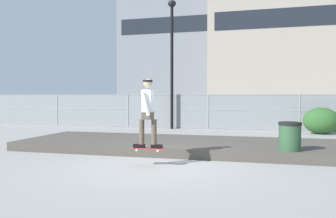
{
  "coord_description": "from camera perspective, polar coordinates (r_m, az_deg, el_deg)",
  "views": [
    {
      "loc": [
        2.22,
        -7.67,
        1.67
      ],
      "look_at": [
        -0.5,
        2.93,
        1.29
      ],
      "focal_mm": 34.92,
      "sensor_mm": 36.0,
      "label": 1
    }
  ],
  "objects": [
    {
      "name": "ground_plane",
      "position": [
        8.16,
        -1.76,
        -9.82
      ],
      "size": [
        120.0,
        120.0,
        0.0
      ],
      "primitive_type": "plane",
      "color": "gray"
    },
    {
      "name": "gravel_berm",
      "position": [
        10.64,
        2.2,
        -6.28
      ],
      "size": [
        10.38,
        3.42,
        0.28
      ],
      "primitive_type": "cube",
      "color": "#4C473F",
      "rests_on": "ground_plane"
    },
    {
      "name": "skateboard",
      "position": [
        8.02,
        -3.53,
        -6.9
      ],
      "size": [
        0.81,
        0.27,
        0.07
      ],
      "color": "#B22D2D"
    },
    {
      "name": "skater",
      "position": [
        7.93,
        -3.55,
        -0.04
      ],
      "size": [
        0.73,
        0.6,
        1.68
      ],
      "color": "black",
      "rests_on": "skateboard"
    },
    {
      "name": "chain_fence",
      "position": [
        17.43,
        7.05,
        -0.45
      ],
      "size": [
        27.25,
        0.06,
        1.85
      ],
      "color": "gray",
      "rests_on": "ground_plane"
    },
    {
      "name": "street_lamp",
      "position": [
        17.66,
        0.69,
        10.39
      ],
      "size": [
        0.44,
        0.44,
        6.84
      ],
      "color": "black",
      "rests_on": "ground_plane"
    },
    {
      "name": "parked_car_near",
      "position": [
        22.17,
        -5.1,
        -0.18
      ],
      "size": [
        4.56,
        2.28,
        1.66
      ],
      "color": "#B7BABF",
      "rests_on": "ground_plane"
    },
    {
      "name": "parked_car_mid",
      "position": [
        21.1,
        12.35,
        -0.32
      ],
      "size": [
        4.45,
        2.05,
        1.66
      ],
      "color": "silver",
      "rests_on": "ground_plane"
    },
    {
      "name": "library_building",
      "position": [
        58.2,
        3.62,
        10.79
      ],
      "size": [
        21.58,
        12.87,
        21.16
      ],
      "color": "slate",
      "rests_on": "ground_plane"
    },
    {
      "name": "office_block",
      "position": [
        53.6,
        21.35,
        10.51
      ],
      "size": [
        24.62,
        14.9,
        19.49
      ],
      "color": "#9E9384",
      "rests_on": "ground_plane"
    },
    {
      "name": "shrub_left",
      "position": [
        16.58,
        25.15,
        -1.87
      ],
      "size": [
        1.58,
        1.29,
        1.22
      ],
      "color": "#2D5B28",
      "rests_on": "ground_plane"
    },
    {
      "name": "trash_bin",
      "position": [
        9.21,
        20.48,
        -5.32
      ],
      "size": [
        0.59,
        0.59,
        1.03
      ],
      "color": "#2D5133",
      "rests_on": "ground_plane"
    }
  ]
}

